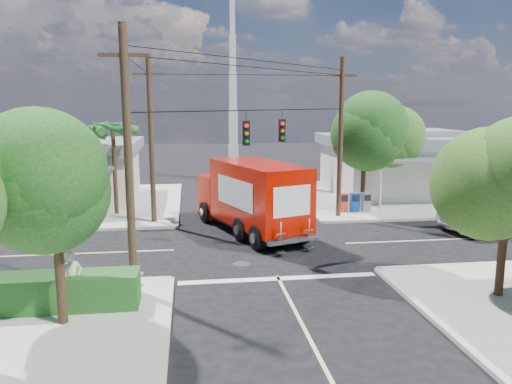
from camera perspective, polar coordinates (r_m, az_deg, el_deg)
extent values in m
plane|color=black|center=(23.06, 0.67, -6.26)|extent=(120.00, 120.00, 0.00)
cube|color=#A9A399|center=(36.41, 15.45, -0.44)|extent=(14.00, 14.00, 0.14)
cube|color=#BDB7A7|center=(34.28, 4.62, -0.74)|extent=(0.25, 14.00, 0.14)
cube|color=#BDB7A7|center=(30.23, 20.62, -2.83)|extent=(14.00, 0.25, 0.14)
cube|color=#A9A399|center=(34.40, -20.61, -1.32)|extent=(14.00, 14.00, 0.14)
cube|color=#BDB7A7|center=(33.52, -8.87, -1.08)|extent=(0.25, 14.00, 0.14)
cube|color=#BDB7A7|center=(27.79, -23.77, -4.14)|extent=(14.00, 0.25, 0.14)
cube|color=#BDB7A7|center=(14.56, 24.18, -17.00)|extent=(0.25, 14.00, 0.14)
cube|color=#BDB7A7|center=(12.67, -10.82, -20.54)|extent=(0.25, 14.00, 0.14)
cube|color=beige|center=(32.70, -1.87, -1.36)|extent=(0.12, 12.00, 0.01)
cube|color=beige|center=(13.92, 6.95, -17.74)|extent=(0.12, 12.00, 0.01)
cube|color=beige|center=(26.39, 22.78, -4.94)|extent=(12.00, 0.12, 0.01)
cube|color=beige|center=(23.82, -24.05, -6.61)|extent=(12.00, 0.12, 0.01)
cube|color=silver|center=(19.02, 2.58, -9.85)|extent=(7.50, 0.40, 0.01)
cube|color=white|center=(37.65, 17.08, 2.54)|extent=(11.00, 8.00, 3.40)
cube|color=gray|center=(37.45, 17.25, 5.65)|extent=(11.80, 8.80, 0.70)
cube|color=gray|center=(37.42, 17.29, 6.42)|extent=(6.05, 4.40, 0.50)
cube|color=gray|center=(33.16, 20.71, 3.46)|extent=(9.90, 1.80, 0.15)
cylinder|color=silver|center=(30.77, 14.01, 0.62)|extent=(0.12, 0.12, 2.90)
cube|color=beige|center=(35.81, -21.81, 1.74)|extent=(10.00, 8.00, 3.20)
cube|color=gray|center=(35.61, -22.01, 4.84)|extent=(10.80, 8.80, 0.70)
cube|color=gray|center=(35.57, -22.06, 5.64)|extent=(5.50, 4.40, 0.50)
cube|color=gray|center=(30.99, -24.10, 2.44)|extent=(9.00, 1.80, 0.15)
cylinder|color=silver|center=(29.51, -16.88, -0.10)|extent=(0.12, 0.12, 2.70)
cube|color=silver|center=(42.35, -2.59, 3.31)|extent=(0.80, 0.80, 3.00)
cube|color=silver|center=(42.11, -2.62, 7.36)|extent=(0.70, 0.70, 3.00)
cube|color=silver|center=(42.07, -2.66, 11.45)|extent=(0.60, 0.60, 3.00)
cube|color=silver|center=(42.25, -2.69, 15.52)|extent=(0.50, 0.50, 3.00)
cube|color=silver|center=(42.64, -2.73, 19.53)|extent=(0.40, 0.40, 3.00)
cylinder|color=#422D1C|center=(15.54, -21.57, -7.44)|extent=(0.28, 0.28, 3.71)
sphere|color=#184315|center=(15.04, -22.14, 1.04)|extent=(3.71, 3.71, 3.71)
sphere|color=#184315|center=(15.30, -23.47, 1.97)|extent=(3.02, 3.02, 3.02)
sphere|color=#184315|center=(14.68, -21.08, 0.45)|extent=(3.25, 3.25, 3.25)
cylinder|color=#422D1C|center=(30.83, 12.17, 1.84)|extent=(0.28, 0.28, 4.10)
sphere|color=#184315|center=(30.58, 12.34, 6.59)|extent=(4.10, 4.10, 4.10)
sphere|color=#184315|center=(30.62, 11.52, 7.10)|extent=(3.33, 3.33, 3.33)
sphere|color=#184315|center=(30.43, 13.15, 6.30)|extent=(3.58, 3.58, 3.58)
cylinder|color=#422D1C|center=(33.83, 15.04, 2.00)|extent=(0.28, 0.28, 3.58)
sphere|color=#275D1C|center=(33.61, 15.22, 5.78)|extent=(3.58, 3.58, 3.58)
sphere|color=#275D1C|center=(33.62, 14.47, 6.20)|extent=(2.91, 2.91, 2.91)
sphere|color=#275D1C|center=(33.48, 15.96, 5.54)|extent=(3.14, 3.14, 3.14)
cylinder|color=#422D1C|center=(18.49, 26.35, -5.46)|extent=(0.28, 0.28, 3.46)
sphere|color=#275D1C|center=(18.07, 26.88, 1.17)|extent=(3.46, 3.46, 3.46)
sphere|color=#275D1C|center=(17.98, 25.52, 1.93)|extent=(2.81, 2.81, 2.81)
cylinder|color=#422D1C|center=(29.95, -15.84, 2.32)|extent=(0.24, 0.24, 5.00)
cone|color=#256D2B|center=(29.61, -14.34, 7.36)|extent=(0.50, 2.06, 0.98)
cone|color=#256D2B|center=(30.35, -14.83, 7.39)|extent=(1.92, 1.68, 0.98)
cone|color=#256D2B|center=(30.63, -16.22, 7.35)|extent=(2.12, 0.95, 0.98)
cone|color=#256D2B|center=(30.24, -17.51, 7.26)|extent=(1.34, 2.07, 0.98)
cone|color=#256D2B|center=(29.47, -17.76, 7.18)|extent=(1.34, 2.07, 0.98)
cone|color=#256D2B|center=(28.89, -16.72, 7.19)|extent=(2.12, 0.95, 0.98)
cone|color=#256D2B|center=(28.96, -15.17, 7.27)|extent=(1.92, 1.68, 0.98)
cylinder|color=#422D1C|center=(31.78, -19.02, 2.21)|extent=(0.24, 0.24, 4.60)
cone|color=#256D2B|center=(31.40, -17.65, 6.60)|extent=(0.50, 2.06, 0.98)
cone|color=#256D2B|center=(32.15, -18.04, 6.65)|extent=(1.92, 1.68, 0.98)
cone|color=#256D2B|center=(32.47, -19.31, 6.61)|extent=(2.12, 0.95, 0.98)
cone|color=#256D2B|center=(32.12, -20.56, 6.51)|extent=(1.34, 2.07, 0.98)
cone|color=#256D2B|center=(31.36, -20.87, 6.42)|extent=(1.34, 2.07, 0.98)
cone|color=#256D2B|center=(30.75, -19.96, 6.41)|extent=(2.12, 0.95, 0.98)
cone|color=#256D2B|center=(30.77, -18.50, 6.50)|extent=(1.92, 1.68, 0.98)
cylinder|color=#473321|center=(16.93, -14.35, 3.03)|extent=(0.28, 0.28, 9.00)
cube|color=#473321|center=(16.88, -14.89, 14.90)|extent=(1.60, 0.12, 0.12)
cylinder|color=#473321|center=(28.44, 9.62, 5.93)|extent=(0.28, 0.28, 9.00)
cube|color=#473321|center=(28.41, 9.83, 12.99)|extent=(1.60, 0.12, 0.12)
cylinder|color=#473321|center=(27.24, -11.88, 5.68)|extent=(0.28, 0.28, 9.00)
cube|color=#473321|center=(27.21, -12.16, 13.05)|extent=(1.60, 0.12, 0.12)
cylinder|color=black|center=(22.13, 0.70, 9.34)|extent=(10.43, 10.43, 0.04)
cube|color=black|center=(21.27, -1.14, 6.75)|extent=(0.30, 0.24, 1.05)
sphere|color=red|center=(21.11, -1.09, 7.62)|extent=(0.20, 0.20, 0.20)
cube|color=black|center=(23.43, 2.98, 7.04)|extent=(0.30, 0.24, 1.05)
sphere|color=red|center=(23.28, 3.06, 7.84)|extent=(0.20, 0.20, 0.20)
cube|color=silver|center=(17.95, -22.33, -10.21)|extent=(5.94, 0.05, 0.08)
cube|color=silver|center=(17.82, -22.42, -9.00)|extent=(5.94, 0.05, 0.08)
cube|color=silver|center=(17.40, -13.28, -9.83)|extent=(0.09, 0.06, 1.00)
cube|color=#184919|center=(17.22, -23.70, -10.47)|extent=(6.20, 1.20, 1.10)
cube|color=red|center=(30.07, 9.93, -1.19)|extent=(0.50, 0.50, 1.10)
cube|color=navy|center=(30.29, 11.20, -1.15)|extent=(0.50, 0.50, 1.10)
cube|color=slate|center=(30.52, 12.44, -1.11)|extent=(0.50, 0.50, 1.10)
cube|color=black|center=(25.48, -0.67, -3.34)|extent=(5.07, 8.46, 0.26)
cube|color=#B80D00|center=(28.11, -3.65, -0.35)|extent=(2.96, 2.53, 2.29)
cube|color=black|center=(28.70, -4.26, 0.70)|extent=(2.14, 1.00, 0.99)
cube|color=silver|center=(29.09, -4.40, -1.47)|extent=(2.29, 0.95, 0.36)
cube|color=#B80D00|center=(24.35, 0.33, -0.21)|extent=(4.54, 6.57, 3.02)
cube|color=white|center=(24.97, 3.01, 0.40)|extent=(1.32, 3.53, 1.35)
cube|color=white|center=(23.73, -2.48, -0.11)|extent=(1.32, 3.53, 1.35)
cube|color=white|center=(21.73, 4.14, -1.07)|extent=(1.77, 0.67, 1.35)
cube|color=silver|center=(22.02, 4.27, -5.52)|extent=(2.44, 1.11, 0.19)
cube|color=silver|center=(21.43, 2.82, -4.79)|extent=(0.46, 0.22, 1.04)
cube|color=silver|center=(22.19, 6.07, -4.32)|extent=(0.46, 0.22, 1.04)
cylinder|color=black|center=(27.67, -5.76, -2.31)|extent=(0.71, 1.19, 1.15)
cylinder|color=black|center=(28.64, -1.32, -1.84)|extent=(0.71, 1.19, 1.15)
cylinder|color=black|center=(22.35, 0.16, -5.26)|extent=(0.71, 1.19, 1.15)
cylinder|color=black|center=(23.54, 5.32, -4.51)|extent=(0.71, 1.19, 1.15)
imported|color=silver|center=(28.37, 25.76, -2.50)|extent=(6.03, 3.34, 1.60)
imported|color=beige|center=(16.77, -20.25, -9.40)|extent=(0.81, 0.78, 1.86)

